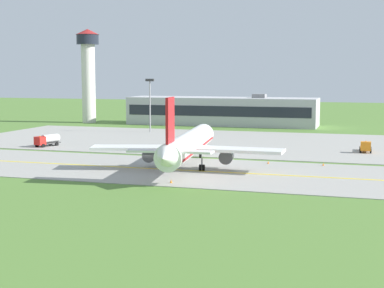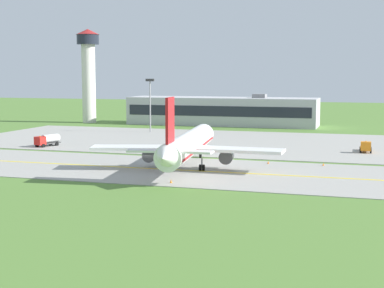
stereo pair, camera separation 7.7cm
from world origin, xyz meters
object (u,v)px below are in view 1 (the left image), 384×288
at_px(service_truck_baggage, 47,140).
at_px(control_tower, 88,67).
at_px(service_truck_fuel, 366,147).
at_px(apron_light_mast, 150,99).
at_px(airplane_lead, 188,145).

height_order(service_truck_baggage, control_tower, control_tower).
height_order(service_truck_fuel, control_tower, control_tower).
relative_size(service_truck_baggage, apron_light_mast, 0.43).
bearing_deg(service_truck_fuel, control_tower, 150.29).
distance_m(airplane_lead, control_tower, 101.22).
xyz_separation_m(service_truck_baggage, control_tower, (-20.55, 60.35, 16.64)).
bearing_deg(service_truck_fuel, service_truck_baggage, -171.48).
distance_m(service_truck_fuel, apron_light_mast, 63.11).
bearing_deg(airplane_lead, service_truck_fuel, 46.87).
bearing_deg(service_truck_baggage, apron_light_mast, 73.73).
relative_size(airplane_lead, apron_light_mast, 2.70).
bearing_deg(airplane_lead, control_tower, 126.48).
bearing_deg(control_tower, service_truck_baggage, -71.20).
distance_m(airplane_lead, service_truck_baggage, 44.06).
distance_m(airplane_lead, service_truck_fuel, 41.72).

